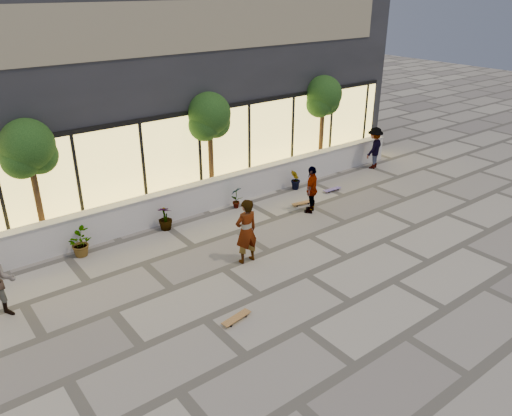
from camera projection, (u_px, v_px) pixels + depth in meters
ground at (303, 327)px, 11.56m from camera, size 80.00×80.00×0.00m
planter_wall at (160, 208)px, 16.41m from camera, size 22.00×0.42×1.04m
retail_building at (84, 71)px, 18.84m from camera, size 24.00×9.17×8.50m
shrub_c at (79, 243)px, 14.45m from camera, size 0.68×0.77×0.81m
shrub_d at (165, 218)px, 16.00m from camera, size 0.64×0.64×0.81m
shrub_e at (236, 197)px, 17.56m from camera, size 0.46×0.35×0.81m
shrub_f at (296, 180)px, 19.11m from camera, size 0.55×0.57×0.81m
tree_midwest at (29, 151)px, 13.96m from camera, size 1.60×1.50×3.92m
tree_mideast at (209, 119)px, 17.29m from camera, size 1.60×1.50×3.92m
tree_east at (323, 98)px, 20.33m from camera, size 1.60×1.50×3.92m
skater_center at (246, 231)px, 13.92m from camera, size 0.71×0.48×1.92m
skater_right_near at (312, 189)px, 17.07m from camera, size 1.05×0.87×1.67m
skater_right_far at (374, 148)px, 21.18m from camera, size 1.30×0.98×1.78m
skateboard_center at (236, 318)px, 11.76m from camera, size 0.84×0.34×0.10m
skateboard_right_near at (302, 203)px, 17.90m from camera, size 0.80×0.34×0.09m
skateboard_right_far at (332, 189)px, 19.08m from camera, size 0.79×0.23×0.09m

